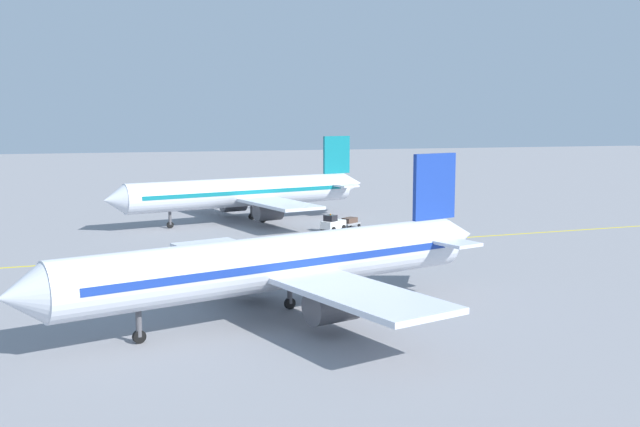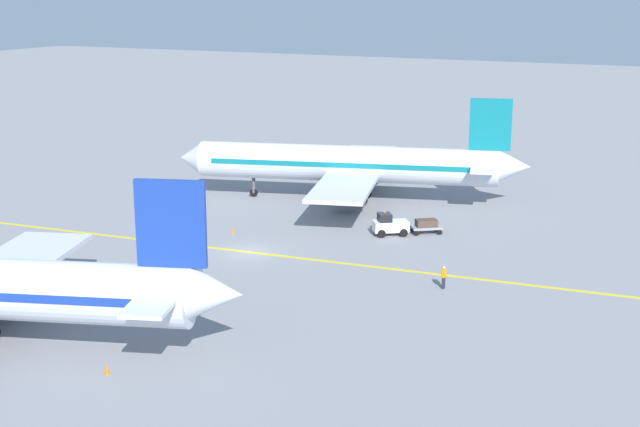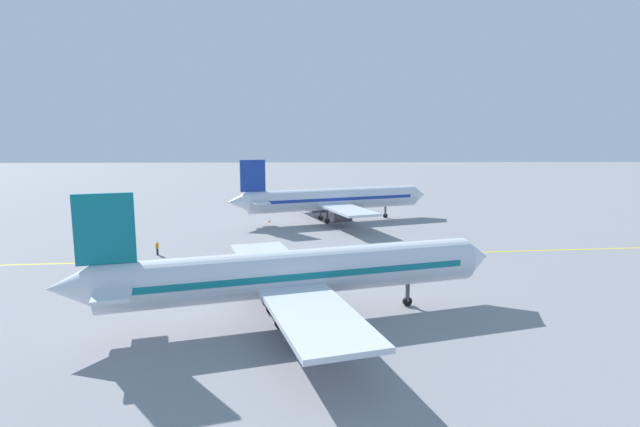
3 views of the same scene
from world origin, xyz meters
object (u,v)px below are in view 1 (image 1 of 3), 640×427
traffic_cone_mid_apron (234,242)px  traffic_cone_near_nose (423,300)px  baggage_tug_white (333,224)px  airplane_at_gate (283,263)px  airplane_adjacent_stand (246,193)px  baggage_cart_trailing (350,222)px  ground_crew_worker (445,236)px

traffic_cone_mid_apron → traffic_cone_near_nose: bearing=-161.8°
traffic_cone_mid_apron → baggage_tug_white: bearing=-65.9°
airplane_at_gate → baggage_tug_white: 37.41m
airplane_at_gate → airplane_adjacent_stand: size_ratio=0.99×
airplane_at_gate → baggage_tug_white: airplane_at_gate is taller
airplane_at_gate → baggage_tug_white: size_ratio=10.43×
baggage_tug_white → traffic_cone_near_nose: (-33.70, 3.29, -0.63)m
airplane_adjacent_stand → traffic_cone_mid_apron: (-15.83, 4.14, -3.43)m
baggage_cart_trailing → traffic_cone_near_nose: baggage_cart_trailing is taller
baggage_tug_white → traffic_cone_mid_apron: 13.72m
baggage_tug_white → traffic_cone_near_nose: bearing=174.4°
ground_crew_worker → traffic_cone_near_nose: size_ratio=3.05×
airplane_at_gate → traffic_cone_near_nose: (0.91, -10.61, -3.43)m
baggage_tug_white → traffic_cone_mid_apron: baggage_tug_white is taller
traffic_cone_near_nose → airplane_at_gate: bearing=94.9°
ground_crew_worker → traffic_cone_near_nose: ground_crew_worker is taller
airplane_adjacent_stand → traffic_cone_mid_apron: size_ratio=63.55×
baggage_cart_trailing → ground_crew_worker: (-13.46, -6.11, 0.15)m
airplane_at_gate → airplane_adjacent_stand: 45.18m
airplane_adjacent_stand → traffic_cone_near_nose: (-43.93, -5.08, -3.43)m
airplane_adjacent_stand → ground_crew_worker: airplane_adjacent_stand is taller
baggage_cart_trailing → traffic_cone_mid_apron: baggage_cart_trailing is taller
airplane_at_gate → traffic_cone_mid_apron: (29.01, -1.39, -3.43)m
ground_crew_worker → traffic_cone_mid_apron: 22.12m
airplane_adjacent_stand → baggage_tug_white: airplane_adjacent_stand is taller
airplane_at_gate → baggage_cart_trailing: airplane_at_gate is taller
traffic_cone_near_nose → ground_crew_worker: bearing=-28.6°
airplane_adjacent_stand → baggage_tug_white: 13.51m
airplane_at_gate → airplane_adjacent_stand: same height
baggage_cart_trailing → baggage_tug_white: bearing=125.5°
baggage_cart_trailing → ground_crew_worker: 14.78m
airplane_adjacent_stand → baggage_cart_trailing: airplane_adjacent_stand is taller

